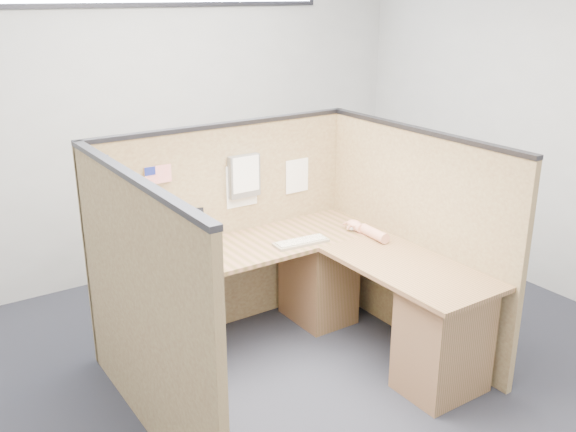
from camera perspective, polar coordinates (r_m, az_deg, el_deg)
floor at (r=4.26m, az=1.51°, el=-14.66°), size 5.00×5.00×0.00m
wall_back at (r=5.60m, az=-11.95°, el=8.84°), size 5.00×0.00×5.00m
wall_right at (r=5.47m, az=23.72°, el=7.40°), size 0.00×4.50×4.50m
cubicle_partitions at (r=4.21m, az=-1.76°, el=-3.21°), size 2.06×1.83×1.53m
l_desk at (r=4.35m, az=1.36°, el=-7.85°), size 1.95×1.75×0.73m
laptop at (r=4.40m, az=-9.57°, el=-2.14°), size 0.39×0.41×0.24m
keyboard at (r=4.44m, az=1.16°, el=-2.33°), size 0.40×0.17×0.03m
mouse at (r=4.71m, az=5.84°, el=-0.98°), size 0.12×0.07×0.05m
hand_forearm at (r=4.61m, az=7.08°, el=-1.28°), size 0.11×0.40×0.08m
blue_poster at (r=4.16m, az=-16.25°, el=3.36°), size 0.20×0.03×0.26m
american_flag at (r=4.27m, az=-11.71°, el=3.45°), size 0.19×0.01×0.32m
file_holder at (r=4.56m, az=-3.90°, el=3.57°), size 0.24×0.05×0.31m
paper_left at (r=4.60m, az=-4.14°, el=2.72°), size 0.25×0.01×0.31m
paper_right at (r=4.85m, az=0.81°, el=3.59°), size 0.20×0.01×0.26m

